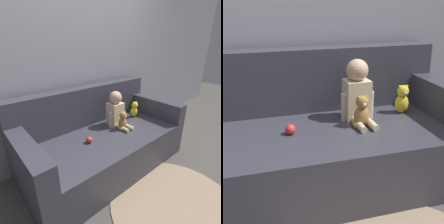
{
  "view_description": "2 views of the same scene",
  "coord_description": "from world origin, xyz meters",
  "views": [
    {
      "loc": [
        -1.18,
        -1.42,
        1.47
      ],
      "look_at": [
        0.06,
        -0.01,
        0.71
      ],
      "focal_mm": 28.0,
      "sensor_mm": 36.0,
      "label": 1
    },
    {
      "loc": [
        -0.53,
        -1.94,
        1.33
      ],
      "look_at": [
        0.02,
        -0.09,
        0.6
      ],
      "focal_mm": 50.0,
      "sensor_mm": 36.0,
      "label": 2
    }
  ],
  "objects": [
    {
      "name": "ground_plane",
      "position": [
        0.0,
        0.0,
        0.0
      ],
      "size": [
        12.0,
        12.0,
        0.0
      ],
      "primitive_type": "plane",
      "color": "#4C4742"
    },
    {
      "name": "teddy_bear_brown",
      "position": [
        0.23,
        -0.05,
        0.56
      ],
      "size": [
        0.13,
        0.1,
        0.23
      ],
      "color": "#AD7A3D",
      "rests_on": "couch"
    },
    {
      "name": "plush_toy_side",
      "position": [
        0.63,
        0.11,
        0.56
      ],
      "size": [
        0.11,
        0.1,
        0.23
      ],
      "color": "yellow",
      "rests_on": "couch"
    },
    {
      "name": "toy_ball",
      "position": [
        -0.27,
        -0.04,
        0.49
      ],
      "size": [
        0.07,
        0.07,
        0.07
      ],
      "color": "red",
      "rests_on": "couch"
    },
    {
      "name": "couch",
      "position": [
        0.0,
        0.06,
        0.33
      ],
      "size": [
        1.96,
        0.96,
        0.95
      ],
      "color": "#383842",
      "rests_on": "ground_plane"
    },
    {
      "name": "person_baby",
      "position": [
        0.25,
        0.09,
        0.65
      ],
      "size": [
        0.25,
        0.36,
        0.45
      ],
      "color": "beige",
      "rests_on": "couch"
    }
  ]
}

